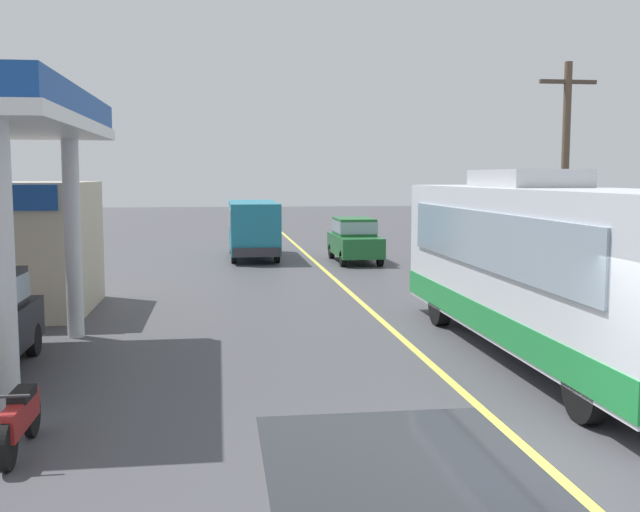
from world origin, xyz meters
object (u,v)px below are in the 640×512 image
(motorcycle_parked_forecourt, at_px, (20,418))
(car_trailing_behind_bus, at_px, (354,238))
(minibus_opposing_lane, at_px, (253,224))
(pedestrian_near_pump, at_px, (4,299))
(coach_bus_main, at_px, (545,270))

(motorcycle_parked_forecourt, distance_m, car_trailing_behind_bus, 22.25)
(minibus_opposing_lane, relative_size, pedestrian_near_pump, 3.69)
(car_trailing_behind_bus, bearing_deg, minibus_opposing_lane, 152.62)
(coach_bus_main, relative_size, motorcycle_parked_forecourt, 6.13)
(car_trailing_behind_bus, bearing_deg, motorcycle_parked_forecourt, -111.50)
(coach_bus_main, bearing_deg, car_trailing_behind_bus, 92.52)
(minibus_opposing_lane, relative_size, motorcycle_parked_forecourt, 3.41)
(motorcycle_parked_forecourt, xyz_separation_m, car_trailing_behind_bus, (8.15, 20.69, 0.57))
(coach_bus_main, relative_size, pedestrian_near_pump, 6.65)
(coach_bus_main, relative_size, minibus_opposing_lane, 1.80)
(minibus_opposing_lane, distance_m, motorcycle_parked_forecourt, 23.20)
(minibus_opposing_lane, xyz_separation_m, pedestrian_near_pump, (-6.04, -16.04, -0.54))
(pedestrian_near_pump, height_order, car_trailing_behind_bus, car_trailing_behind_bus)
(motorcycle_parked_forecourt, relative_size, car_trailing_behind_bus, 0.43)
(pedestrian_near_pump, bearing_deg, motorcycle_parked_forecourt, -73.55)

